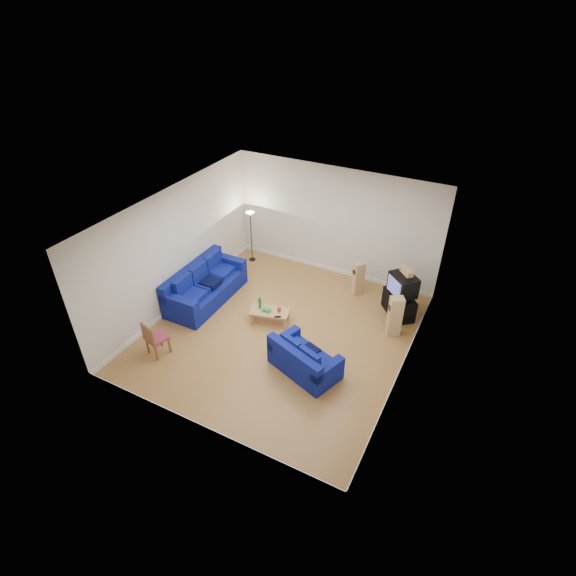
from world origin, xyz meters
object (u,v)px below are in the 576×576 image
at_px(sofa_three_seat, 204,288).
at_px(coffee_table, 270,312).
at_px(sofa_loveseat, 303,361).
at_px(television, 403,285).
at_px(tv_stand, 399,304).

height_order(sofa_three_seat, coffee_table, sofa_three_seat).
xyz_separation_m(sofa_loveseat, television, (1.30, 2.97, 0.65)).
relative_size(sofa_loveseat, television, 2.06).
xyz_separation_m(sofa_three_seat, coffee_table, (2.07, -0.07, -0.06)).
bearing_deg(coffee_table, sofa_three_seat, 177.94).
distance_m(sofa_three_seat, tv_stand, 5.17).
distance_m(tv_stand, television, 0.65).
bearing_deg(television, tv_stand, 159.90).
bearing_deg(sofa_three_seat, coffee_table, 87.10).
distance_m(coffee_table, tv_stand, 3.34).
height_order(sofa_three_seat, sofa_loveseat, sofa_three_seat).
relative_size(sofa_three_seat, tv_stand, 2.61).
relative_size(coffee_table, tv_stand, 1.11).
height_order(coffee_table, television, television).
relative_size(sofa_three_seat, sofa_loveseat, 1.43).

